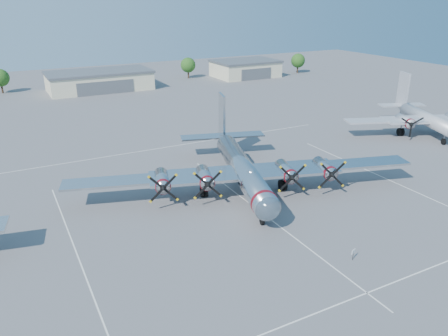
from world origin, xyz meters
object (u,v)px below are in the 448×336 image
hangar_center (100,80)px  tree_east (188,65)px  tree_far_east (298,61)px  main_bomber_b29 (240,187)px  tree_west (0,78)px  twin_engine_east (421,133)px  info_placard (353,253)px  hangar_east (245,68)px

hangar_center → tree_east: 30.64m
hangar_center → tree_far_east: size_ratio=4.31×
tree_east → main_bomber_b29: size_ratio=0.14×
tree_west → twin_engine_east: tree_west is taller
hangar_center → twin_engine_east: hangar_center is taller
tree_west → info_placard: 110.89m
hangar_east → tree_east: size_ratio=3.10×
tree_west → hangar_east: bearing=-6.3°
hangar_east → tree_west: size_ratio=3.10×
tree_far_east → twin_engine_east: tree_far_east is taller
tree_west → main_bomber_b29: bearing=-72.9°
twin_engine_east → info_placard: 51.35m
hangar_center → tree_west: size_ratio=4.31×
hangar_east → tree_west: tree_west is taller
hangar_east → main_bomber_b29: hangar_east is taller
tree_west → main_bomber_b29: tree_west is taller
hangar_center → tree_west: tree_west is taller
tree_east → tree_far_east: (38.00, -8.00, 0.00)m
tree_west → twin_engine_east: size_ratio=0.21×
twin_engine_east → info_placard: twin_engine_east is taller
tree_west → tree_far_east: (93.00, -10.00, 0.00)m
hangar_center → tree_east: bearing=11.4°
info_placard → hangar_east: bearing=45.9°
hangar_east → hangar_center: bearing=-180.0°
hangar_east → tree_west: bearing=173.7°
tree_west → tree_far_east: size_ratio=1.00×
twin_engine_east → hangar_center: bearing=143.9°
tree_east → twin_engine_east: size_ratio=0.21×
tree_east → tree_west: bearing=177.9°
tree_east → twin_engine_east: (16.04, -77.95, -4.22)m
hangar_east → tree_east: bearing=161.5°
twin_engine_east → info_placard: bearing=-126.5°
tree_west → twin_engine_east: 107.04m
main_bomber_b29 → twin_engine_east: size_ratio=1.44×
hangar_center → hangar_east: (48.00, 0.00, 0.00)m
tree_east → hangar_center: bearing=-168.6°
tree_far_east → twin_engine_east: 73.44m
tree_east → tree_far_east: size_ratio=1.00×
hangar_east → tree_far_east: bearing=-5.6°
tree_east → twin_engine_east: tree_east is taller
main_bomber_b29 → tree_east: bearing=87.8°
hangar_center → info_placard: (2.61, -99.30, -1.87)m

